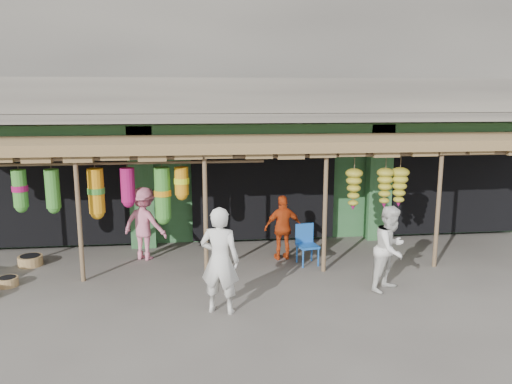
{
  "coord_description": "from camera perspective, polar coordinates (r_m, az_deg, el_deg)",
  "views": [
    {
      "loc": [
        -1.63,
        -10.16,
        3.73
      ],
      "look_at": [
        -0.32,
        1.0,
        1.53
      ],
      "focal_mm": 35.0,
      "sensor_mm": 36.0,
      "label": 1
    }
  ],
  "objects": [
    {
      "name": "ground",
      "position": [
        10.94,
        2.3,
        -8.86
      ],
      "size": [
        80.0,
        80.0,
        0.0
      ],
      "primitive_type": "plane",
      "color": "#514C47",
      "rests_on": "ground"
    },
    {
      "name": "person_right",
      "position": [
        9.94,
        15.13,
        -6.25
      ],
      "size": [
        1.03,
        1.0,
        1.66
      ],
      "primitive_type": "imported",
      "rotation": [
        0.0,
        0.0,
        0.67
      ],
      "color": "silver",
      "rests_on": "ground"
    },
    {
      "name": "basket_right",
      "position": [
        11.16,
        -26.5,
        -9.17
      ],
      "size": [
        0.5,
        0.5,
        0.18
      ],
      "primitive_type": "cylinder",
      "rotation": [
        0.0,
        0.0,
        -0.33
      ],
      "color": "olive",
      "rests_on": "ground"
    },
    {
      "name": "building",
      "position": [
        15.12,
        -0.51,
        9.71
      ],
      "size": [
        16.4,
        6.8,
        7.0
      ],
      "color": "gray",
      "rests_on": "ground"
    },
    {
      "name": "blue_chair",
      "position": [
        11.24,
        5.77,
        -5.69
      ],
      "size": [
        0.5,
        0.5,
        0.89
      ],
      "rotation": [
        0.0,
        0.0,
        0.18
      ],
      "color": "blue",
      "rests_on": "ground"
    },
    {
      "name": "person_vendor",
      "position": [
        11.42,
        3.12,
        -4.08
      ],
      "size": [
        0.91,
        0.47,
        1.49
      ],
      "primitive_type": "imported",
      "rotation": [
        0.0,
        0.0,
        3.26
      ],
      "color": "#C43E12",
      "rests_on": "ground"
    },
    {
      "name": "person_shopper",
      "position": [
        11.67,
        -12.64,
        -3.54
      ],
      "size": [
        1.25,
        1.05,
        1.67
      ],
      "primitive_type": "imported",
      "rotation": [
        0.0,
        0.0,
        2.67
      ],
      "color": "pink",
      "rests_on": "ground"
    },
    {
      "name": "awning",
      "position": [
        11.12,
        1.16,
        5.07
      ],
      "size": [
        14.0,
        2.7,
        2.79
      ],
      "color": "brown",
      "rests_on": "ground"
    },
    {
      "name": "person_front",
      "position": [
        8.64,
        -4.15,
        -7.8
      ],
      "size": [
        0.79,
        0.64,
        1.88
      ],
      "primitive_type": "imported",
      "rotation": [
        0.0,
        0.0,
        2.82
      ],
      "color": "silver",
      "rests_on": "ground"
    },
    {
      "name": "basket_left",
      "position": [
        12.23,
        -24.38,
        -7.16
      ],
      "size": [
        0.62,
        0.62,
        0.22
      ],
      "primitive_type": "cylinder",
      "rotation": [
        0.0,
        0.0,
        -0.2
      ],
      "color": "#9A6D46",
      "rests_on": "ground"
    }
  ]
}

